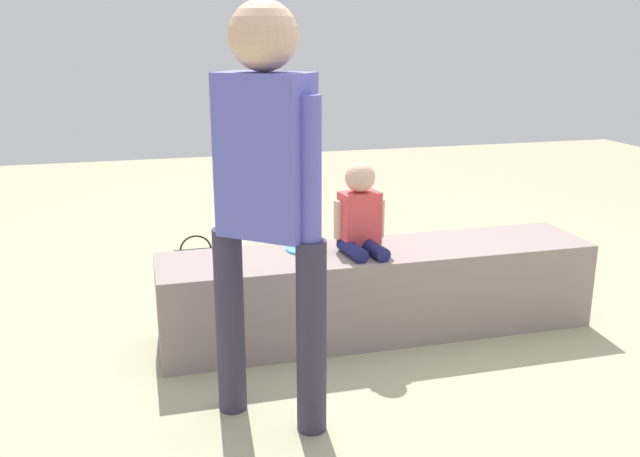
{
  "coord_description": "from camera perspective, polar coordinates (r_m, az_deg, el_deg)",
  "views": [
    {
      "loc": [
        -1.23,
        -3.35,
        1.61
      ],
      "look_at": [
        -0.43,
        -0.36,
        0.73
      ],
      "focal_mm": 38.34,
      "sensor_mm": 36.0,
      "label": 1
    }
  ],
  "objects": [
    {
      "name": "railing_post",
      "position": [
        4.39,
        -3.44,
        0.31
      ],
      "size": [
        0.36,
        0.36,
        1.15
      ],
      "color": "black",
      "rests_on": "ground_plane"
    },
    {
      "name": "child_seated",
      "position": [
        3.65,
        3.37,
        1.3
      ],
      "size": [
        0.28,
        0.33,
        0.48
      ],
      "color": "navy",
      "rests_on": "concrete_ledge"
    },
    {
      "name": "party_cup_red",
      "position": [
        5.1,
        12.74,
        -2.31
      ],
      "size": [
        0.08,
        0.08,
        0.11
      ],
      "primitive_type": "cylinder",
      "color": "red",
      "rests_on": "ground_plane"
    },
    {
      "name": "ground_plane",
      "position": [
        3.92,
        4.8,
        -8.48
      ],
      "size": [
        12.0,
        12.0,
        0.0
      ],
      "primitive_type": "plane",
      "color": "tan"
    },
    {
      "name": "cake_plate",
      "position": [
        3.72,
        -1.19,
        -1.46
      ],
      "size": [
        0.22,
        0.22,
        0.07
      ],
      "color": "#4CA5D8",
      "rests_on": "concrete_ledge"
    },
    {
      "name": "handbag_black_leather",
      "position": [
        4.68,
        -10.26,
        -2.99
      ],
      "size": [
        0.29,
        0.1,
        0.32
      ],
      "color": "black",
      "rests_on": "ground_plane"
    },
    {
      "name": "concrete_ledge",
      "position": [
        3.82,
        4.88,
        -5.19
      ],
      "size": [
        2.4,
        0.51,
        0.48
      ],
      "primitive_type": "cube",
      "color": "gray",
      "rests_on": "ground_plane"
    },
    {
      "name": "adult_standing",
      "position": [
        2.71,
        -4.5,
        3.84
      ],
      "size": [
        0.42,
        0.39,
        1.74
      ],
      "color": "#312C41",
      "rests_on": "ground_plane"
    },
    {
      "name": "cake_box_white",
      "position": [
        5.21,
        9.08,
        -1.55
      ],
      "size": [
        0.38,
        0.38,
        0.14
      ],
      "primitive_type": "cube",
      "rotation": [
        0.0,
        0.0,
        -0.3
      ],
      "color": "white",
      "rests_on": "ground_plane"
    },
    {
      "name": "gift_bag",
      "position": [
        4.89,
        3.12,
        -1.76
      ],
      "size": [
        0.25,
        0.08,
        0.3
      ],
      "color": "#4C99E0",
      "rests_on": "ground_plane"
    },
    {
      "name": "water_bottle_near_gift",
      "position": [
        4.86,
        -4.13,
        -2.32
      ],
      "size": [
        0.07,
        0.07,
        0.21
      ],
      "color": "silver",
      "rests_on": "ground_plane"
    }
  ]
}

